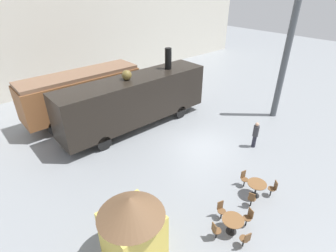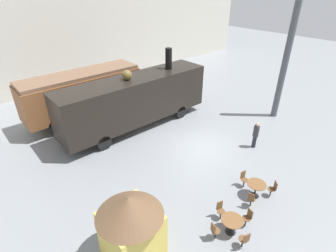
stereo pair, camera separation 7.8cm
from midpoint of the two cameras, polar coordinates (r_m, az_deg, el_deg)
ground_plane at (r=16.60m, az=6.55°, el=-4.20°), size 80.00×80.00×0.00m
backdrop_wall at (r=26.86m, az=-18.61°, el=18.08°), size 44.00×0.15×9.00m
passenger_coach_wooden at (r=19.84m, az=-18.29°, el=7.16°), size 8.39×2.45×3.47m
steam_locomotive at (r=17.83m, az=-7.21°, el=5.89°), size 10.67×2.40×5.01m
cafe_table_near at (r=11.56m, az=13.70°, el=-19.64°), size 0.89×0.89×0.71m
cafe_table_mid at (r=13.34m, az=18.56°, el=-12.27°), size 0.89×0.89×0.76m
cafe_chair_0 at (r=11.25m, az=10.08°, el=-21.39°), size 0.39×0.37×0.87m
cafe_chair_1 at (r=11.23m, az=16.33°, el=-22.52°), size 0.37×0.39×0.87m
cafe_chair_2 at (r=12.00m, az=16.96°, el=-18.30°), size 0.39×0.37×0.87m
cafe_chair_3 at (r=12.02m, az=11.26°, el=-17.27°), size 0.37×0.39×0.87m
cafe_chair_4 at (r=13.67m, az=21.83°, el=-12.34°), size 0.40×0.40×0.87m
cafe_chair_5 at (r=13.79m, az=16.05°, el=-10.74°), size 0.36×0.38×0.87m
cafe_chair_6 at (r=12.79m, az=17.58°, el=-14.79°), size 0.39×0.37×0.87m
visitor_person at (r=16.73m, az=18.37°, el=-1.64°), size 0.34×0.34×1.70m
ticket_kiosk at (r=9.79m, az=-8.05°, el=-20.76°), size 2.34×2.34×3.00m
support_pillar at (r=20.27m, az=23.87°, el=12.30°), size 0.44×0.44×8.00m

